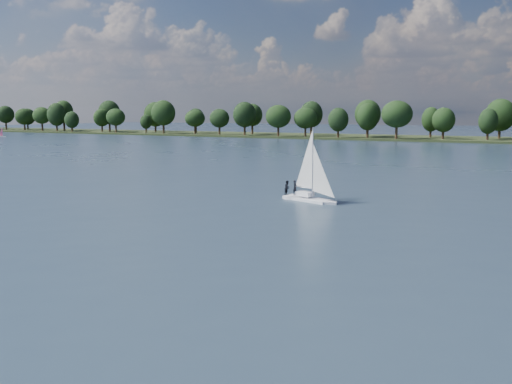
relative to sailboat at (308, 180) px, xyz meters
The scene contains 6 objects.
ground 47.35m from the sailboat, 103.64° to the left, with size 700.00×700.00×0.00m, color #233342.
far_shore 158.36m from the sailboat, 94.04° to the left, with size 660.00×40.00×1.50m, color black.
sailboat is the anchor object (origin of this frame).
dinghy_pink 201.05m from the sailboat, 150.96° to the left, with size 3.05×2.26×4.55m.
pontoon 246.27m from the sailboat, 144.63° to the left, with size 4.00×2.00×0.50m, color #5C5F61.
treeline 155.63m from the sailboat, 97.55° to the left, with size 562.31×74.01×17.88m.
Camera 1 is at (36.12, -5.10, 9.99)m, focal length 40.00 mm.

